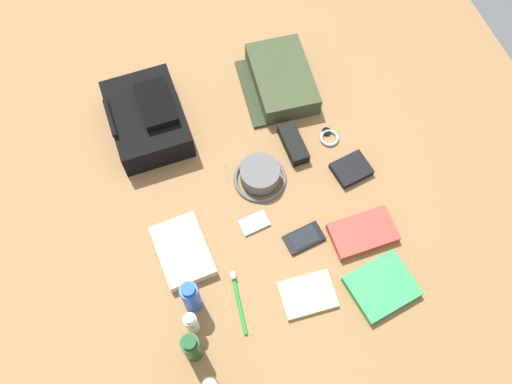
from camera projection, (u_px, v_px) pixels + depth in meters
ground_plane at (256, 199)px, 1.73m from camera, size 2.64×2.02×0.02m
backpack at (148, 118)px, 1.77m from camera, size 0.31×0.23×0.13m
toiletry_pouch at (281, 79)px, 1.86m from camera, size 0.30×0.25×0.07m
bucket_hat at (260, 175)px, 1.72m from camera, size 0.16×0.16×0.06m
shampoo_bottle at (192, 347)px, 1.45m from camera, size 0.05×0.05×0.15m
toothpaste_tube at (191, 323)px, 1.50m from camera, size 0.04×0.04×0.12m
deodorant_spray at (191, 297)px, 1.51m from camera, size 0.05×0.05×0.16m
paperback_novel at (382, 287)px, 1.58m from camera, size 0.18×0.20×0.03m
travel_guidebook at (363, 233)px, 1.65m from camera, size 0.11×0.19×0.03m
cell_phone at (304, 238)px, 1.65m from camera, size 0.08×0.12×0.01m
media_player at (254, 223)px, 1.68m from camera, size 0.06×0.09×0.01m
wristwatch at (329, 137)px, 1.80m from camera, size 0.07×0.06×0.01m
toothbrush at (238, 299)px, 1.58m from camera, size 0.18×0.03×0.02m
wallet at (351, 169)px, 1.74m from camera, size 0.11×0.12×0.02m
notepad at (308, 295)px, 1.58m from camera, size 0.12×0.16×0.02m
folded_towel at (183, 251)px, 1.62m from camera, size 0.21×0.15×0.04m
sunglasses_case at (293, 144)px, 1.77m from camera, size 0.14×0.06×0.04m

